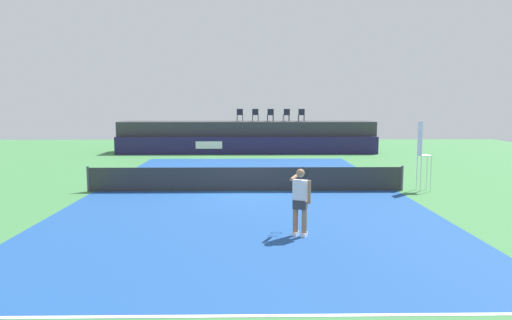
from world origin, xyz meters
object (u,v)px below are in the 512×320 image
spectator_chair_left (255,114)px  spectator_chair_far_right (301,114)px  spectator_chair_right (286,114)px  net_post_near (88,179)px  spectator_chair_far_left (240,114)px  spectator_chair_center (270,114)px  umpire_chair (422,151)px  tennis_player (300,200)px  tennis_ball (320,187)px  net_post_far (402,178)px

spectator_chair_left → spectator_chair_far_right: 3.29m
spectator_chair_right → net_post_near: spectator_chair_right is taller
spectator_chair_far_left → spectator_chair_center: same height
spectator_chair_far_left → spectator_chair_far_right: size_ratio=1.00×
spectator_chair_left → umpire_chair: size_ratio=0.32×
tennis_player → tennis_ball: (1.58, 6.92, -0.92)m
net_post_near → umpire_chair: bearing=-0.0°
spectator_chair_center → tennis_ball: (1.37, -14.43, -2.66)m
net_post_far → spectator_chair_right: bearing=102.6°
tennis_ball → umpire_chair: bearing=-9.0°
spectator_chair_left → net_post_near: size_ratio=0.89×
net_post_near → net_post_far: (12.40, 0.00, 0.00)m
net_post_near → tennis_ball: 9.27m
spectator_chair_right → spectator_chair_far_left: bearing=174.1°
spectator_chair_far_left → spectator_chair_far_right: same height
spectator_chair_far_left → spectator_chair_left: (1.11, -0.09, 0.00)m
spectator_chair_right → net_post_near: 17.76m
spectator_chair_left → spectator_chair_far_right: bearing=-4.8°
spectator_chair_right → spectator_chair_left: bearing=173.4°
spectator_chair_left → spectator_chair_right: size_ratio=1.00×
spectator_chair_left → tennis_ball: bearing=-80.7°
spectator_chair_center → spectator_chair_far_right: size_ratio=1.00×
spectator_chair_far_left → net_post_far: bearing=-66.6°
spectator_chair_center → tennis_ball: bearing=-84.6°
spectator_chair_left → net_post_far: 16.53m
spectator_chair_center → tennis_player: spectator_chair_center is taller
spectator_chair_far_right → net_post_far: bearing=-81.3°
spectator_chair_far_left → spectator_chair_right: same height
spectator_chair_far_left → tennis_ball: 15.52m
spectator_chair_right → tennis_player: (-1.37, -21.44, -1.73)m
spectator_chair_far_left → net_post_near: (-5.69, -15.49, -2.19)m
spectator_chair_far_left → tennis_player: (1.96, -21.79, -1.73)m
spectator_chair_right → spectator_chair_far_right: same height
spectator_chair_right → net_post_far: spectator_chair_right is taller
spectator_chair_far_left → spectator_chair_left: size_ratio=1.00×
spectator_chair_right → tennis_ball: spectator_chair_right is taller
tennis_ball → spectator_chair_far_left: bearing=103.4°
spectator_chair_center → net_post_far: 15.87m
spectator_chair_right → tennis_player: spectator_chair_right is taller
umpire_chair → tennis_ball: bearing=171.0°
spectator_chair_right → tennis_player: 21.55m
spectator_chair_far_right → tennis_player: (-2.43, -21.42, -1.73)m
spectator_chair_left → tennis_player: 21.78m
net_post_near → spectator_chair_right: bearing=59.2°
spectator_chair_center → spectator_chair_far_left: bearing=168.7°
spectator_chair_far_left → net_post_far: size_ratio=0.89×
net_post_near → spectator_chair_far_left: bearing=69.8°
spectator_chair_far_right → net_post_near: bearing=-123.7°
spectator_chair_center → tennis_player: bearing=-90.6°
spectator_chair_far_right → tennis_player: bearing=-96.5°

